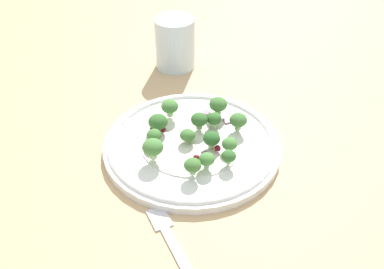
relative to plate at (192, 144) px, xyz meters
The scene contains 26 objects.
ground_plane 2.73cm from the plate, 43.71° to the right, with size 180.00×180.00×2.00cm, color tan.
plate is the anchor object (origin of this frame).
dressing_pool 0.44cm from the plate, 153.43° to the left, with size 15.30×15.30×0.20cm, color white.
broccoli_floret_0 5.23cm from the plate, 109.25° to the left, with size 2.31×2.31×2.34cm.
broccoli_floret_1 6.54cm from the plate, ahead, with size 2.21×2.21×2.23cm.
broccoli_floret_2 6.10cm from the plate, 140.41° to the right, with size 2.92×2.92×2.96cm.
broccoli_floret_3 1.94cm from the plate, 96.98° to the right, with size 2.25×2.25×2.28cm.
broccoli_floret_4 7.34cm from the plate, behind, with size 2.69×2.69×2.73cm.
broccoli_floret_5 3.85cm from the plate, 132.48° to the left, with size 2.56×2.56×2.59cm.
broccoli_floret_6 6.09cm from the plate, 42.19° to the left, with size 2.26×2.26×2.29cm.
broccoli_floret_7 7.74cm from the plate, 24.70° to the right, with size 2.36×2.36×2.39cm.
broccoli_floret_8 7.57cm from the plate, 18.70° to the left, with size 2.07×2.07×2.10cm.
broccoli_floret_9 7.82cm from the plate, 84.43° to the left, with size 2.67×2.67×2.70cm.
broccoli_floret_10 5.97cm from the plate, 108.06° to the right, with size 2.18×2.18×2.21cm.
broccoli_floret_11 7.51cm from the plate, 74.20° to the right, with size 2.94×2.94×2.97cm.
broccoli_floret_12 8.10cm from the plate, 122.06° to the left, with size 2.85×2.85×2.88cm.
broccoli_floret_13 3.90cm from the plate, 36.41° to the left, with size 2.48×2.48×2.51cm.
cranberry_0 4.55cm from the plate, 31.41° to the left, with size 0.97×0.97×0.97cm, color maroon.
cranberry_1 4.81cm from the plate, 20.42° to the right, with size 0.99×0.99×0.99cm, color maroon.
cranberry_2 4.90cm from the plate, 138.29° to the right, with size 0.88×0.88×0.88cm, color maroon.
onion_bit_0 6.24cm from the plate, 133.20° to the right, with size 1.03×1.18×0.46cm, color #843D75.
onion_bit_1 3.54cm from the plate, ahead, with size 0.96×0.89×0.31cm, color #843D75.
onion_bit_2 7.42cm from the plate, 106.24° to the left, with size 1.11×1.33×0.35cm, color #A35B93.
onion_bit_3 7.16cm from the plate, 136.14° to the left, with size 1.05×1.13×0.58cm, color #A35B93.
fork 19.45cm from the plate, 29.70° to the right, with size 18.61×2.42×0.50cm.
water_glass 25.30cm from the plate, 161.91° to the left, with size 7.49×7.49×9.68cm, color silver.
Camera 1 is at (44.18, -20.30, 43.09)cm, focal length 41.29 mm.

